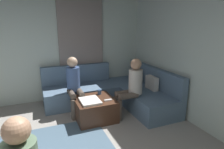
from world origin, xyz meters
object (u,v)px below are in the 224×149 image
sectional_couch (114,92)px  person_on_couch_side (74,83)px  ottoman (95,109)px  game_remote (108,100)px  coffee_mug (99,92)px  person_on_couch_back (131,86)px

sectional_couch → person_on_couch_side: person_on_couch_side is taller
ottoman → game_remote: game_remote is taller
sectional_couch → coffee_mug: (0.35, -0.49, 0.19)m
coffee_mug → person_on_couch_side: 0.56m
sectional_couch → ottoman: bearing=-49.7°
game_remote → person_on_couch_side: person_on_couch_side is taller
person_on_couch_back → person_on_couch_side: (-0.58, -1.03, 0.00)m
sectional_couch → game_remote: size_ratio=17.00×
coffee_mug → person_on_couch_side: bearing=-112.9°
sectional_couch → person_on_couch_side: size_ratio=2.12×
ottoman → person_on_couch_side: size_ratio=0.63×
sectional_couch → ottoman: 0.89m
person_on_couch_back → person_on_couch_side: bearing=60.6°
sectional_couch → coffee_mug: bearing=-54.6°
sectional_couch → person_on_couch_back: person_on_couch_back is taller
sectional_couch → game_remote: bearing=-31.1°
ottoman → coffee_mug: coffee_mug is taller
sectional_couch → person_on_couch_side: (0.15, -0.97, 0.38)m
game_remote → sectional_couch: bearing=148.9°
sectional_couch → person_on_couch_side: bearing=-81.4°
person_on_couch_back → person_on_couch_side: 1.18m
sectional_couch → person_on_couch_side: 1.06m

